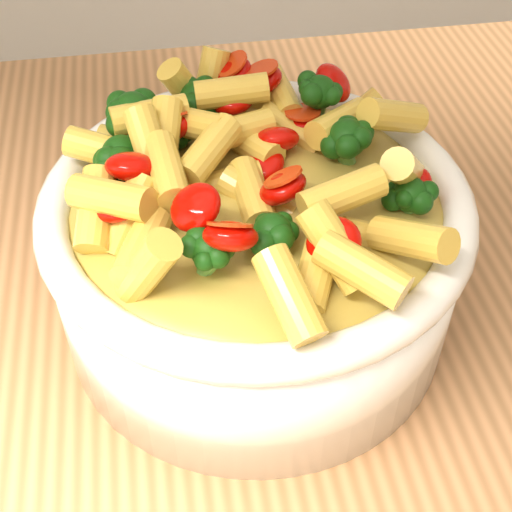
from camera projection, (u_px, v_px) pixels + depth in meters
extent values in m
cube|color=tan|center=(385.00, 328.00, 0.52)|extent=(1.20, 0.80, 0.04)
cylinder|color=white|center=(256.00, 262.00, 0.46)|extent=(0.26, 0.26, 0.10)
ellipsoid|color=white|center=(256.00, 294.00, 0.49)|extent=(0.23, 0.23, 0.04)
torus|color=white|center=(256.00, 202.00, 0.43)|extent=(0.26, 0.26, 0.02)
ellipsoid|color=gold|center=(256.00, 202.00, 0.43)|extent=(0.23, 0.23, 0.03)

